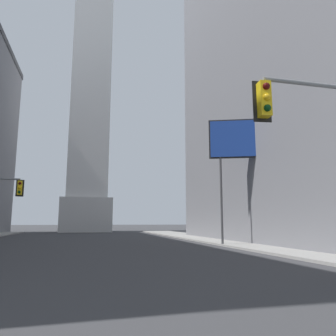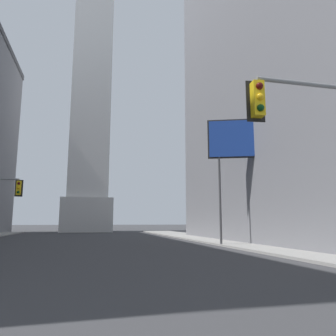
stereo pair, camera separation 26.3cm
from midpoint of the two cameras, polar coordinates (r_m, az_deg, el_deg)
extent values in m
cube|color=gray|center=(26.41, 14.73, -12.88)|extent=(5.00, 75.23, 0.15)
cube|color=silver|center=(63.35, -14.19, -7.96)|extent=(9.09, 9.09, 6.09)
cube|color=white|center=(71.57, -13.11, 18.68)|extent=(7.27, 7.27, 58.16)
cylinder|color=slate|center=(12.17, 26.23, 12.60)|extent=(5.05, 0.14, 0.14)
cube|color=yellow|center=(10.54, 15.71, 11.43)|extent=(0.38, 0.38, 1.10)
cube|color=black|center=(10.70, 15.32, 11.11)|extent=(0.58, 0.09, 1.32)
sphere|color=#410907|center=(10.51, 16.04, 13.52)|extent=(0.22, 0.22, 0.22)
sphere|color=yellow|center=(10.38, 16.12, 11.79)|extent=(0.22, 0.22, 0.22)
sphere|color=#073410|center=(10.26, 16.21, 10.01)|extent=(0.22, 0.22, 0.22)
cube|color=yellow|center=(28.03, -24.66, -3.16)|extent=(0.37, 0.37, 1.10)
cube|color=black|center=(28.20, -24.63, -3.20)|extent=(0.58, 0.09, 1.32)
sphere|color=#410907|center=(27.87, -24.64, -2.43)|extent=(0.22, 0.22, 0.22)
sphere|color=yellow|center=(27.84, -24.69, -3.13)|extent=(0.22, 0.22, 0.22)
sphere|color=#073410|center=(27.81, -24.73, -3.82)|extent=(0.22, 0.22, 0.22)
cylinder|color=#3F3F42|center=(26.33, 9.01, -5.61)|extent=(0.18, 0.18, 7.01)
cylinder|color=#3F3F42|center=(26.68, 16.74, -5.38)|extent=(0.18, 0.18, 7.01)
cube|color=navy|center=(27.22, 12.52, 5.04)|extent=(4.86, 2.06, 2.98)
cube|color=black|center=(27.22, 12.52, 5.04)|extent=(5.04, 2.03, 3.22)
camera|label=1|loc=(0.13, -90.17, 0.03)|focal=35.00mm
camera|label=2|loc=(0.13, 89.83, -0.03)|focal=35.00mm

